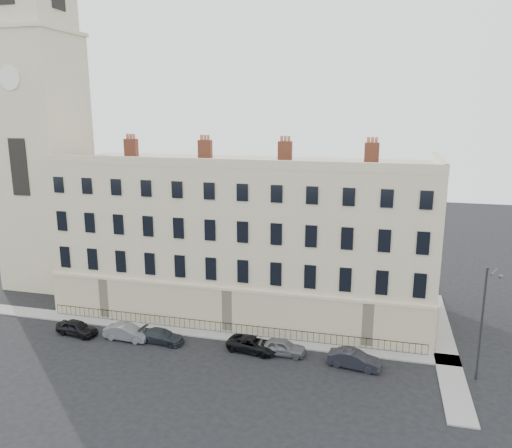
# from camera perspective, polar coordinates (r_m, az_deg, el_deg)

# --- Properties ---
(ground) EXTENTS (160.00, 160.00, 0.00)m
(ground) POSITION_cam_1_polar(r_m,az_deg,el_deg) (40.58, 2.55, -16.47)
(ground) COLOR black
(ground) RESTS_ON ground
(terrace) EXTENTS (36.22, 12.22, 17.00)m
(terrace) POSITION_cam_1_polar(r_m,az_deg,el_deg) (49.95, -1.27, -1.44)
(terrace) COLOR beige
(terrace) RESTS_ON ground
(church_tower) EXTENTS (8.00, 8.13, 44.00)m
(church_tower) POSITION_cam_1_polar(r_m,az_deg,el_deg) (61.12, -23.46, 10.75)
(church_tower) COLOR beige
(church_tower) RESTS_ON ground
(pavement_terrace) EXTENTS (48.00, 2.00, 0.12)m
(pavement_terrace) POSITION_cam_1_polar(r_m,az_deg,el_deg) (47.50, -8.33, -11.91)
(pavement_terrace) COLOR gray
(pavement_terrace) RESTS_ON ground
(pavement_east_return) EXTENTS (2.00, 24.00, 0.12)m
(pavement_east_return) POSITION_cam_1_polar(r_m,az_deg,el_deg) (47.43, 20.62, -12.69)
(pavement_east_return) COLOR gray
(pavement_east_return) RESTS_ON ground
(railings) EXTENTS (35.00, 0.04, 0.96)m
(railings) POSITION_cam_1_polar(r_m,az_deg,el_deg) (46.35, -3.48, -11.77)
(railings) COLOR black
(railings) RESTS_ON ground
(car_a) EXTENTS (4.13, 2.15, 1.34)m
(car_a) POSITION_cam_1_polar(r_m,az_deg,el_deg) (48.78, -19.79, -11.10)
(car_a) COLOR black
(car_a) RESTS_ON ground
(car_b) EXTENTS (4.19, 1.64, 1.36)m
(car_b) POSITION_cam_1_polar(r_m,az_deg,el_deg) (46.58, -14.54, -11.89)
(car_b) COLOR slate
(car_b) RESTS_ON ground
(car_c) EXTENTS (4.20, 2.10, 1.17)m
(car_c) POSITION_cam_1_polar(r_m,az_deg,el_deg) (45.44, -10.70, -12.47)
(car_c) COLOR #22282E
(car_c) RESTS_ON ground
(car_d) EXTENTS (4.71, 2.72, 1.24)m
(car_d) POSITION_cam_1_polar(r_m,az_deg,el_deg) (43.21, -0.33, -13.59)
(car_d) COLOR black
(car_d) RESTS_ON ground
(car_e) EXTENTS (3.94, 1.59, 1.34)m
(car_e) POSITION_cam_1_polar(r_m,az_deg,el_deg) (42.73, 3.01, -13.85)
(car_e) COLOR slate
(car_e) RESTS_ON ground
(car_f) EXTENTS (4.33, 2.03, 1.37)m
(car_f) POSITION_cam_1_polar(r_m,az_deg,el_deg) (41.51, 11.16, -14.93)
(car_f) COLOR black
(car_f) RESTS_ON ground
(streetlamp) EXTENTS (0.90, 1.82, 8.91)m
(streetlamp) POSITION_cam_1_polar(r_m,az_deg,el_deg) (40.69, 24.51, -9.90)
(streetlamp) COLOR #323237
(streetlamp) RESTS_ON ground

